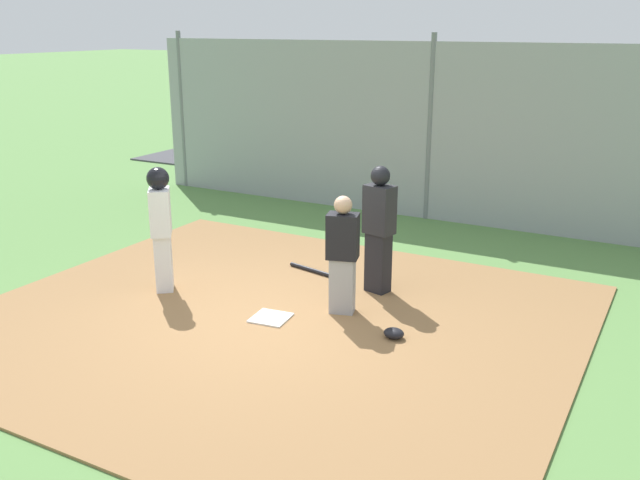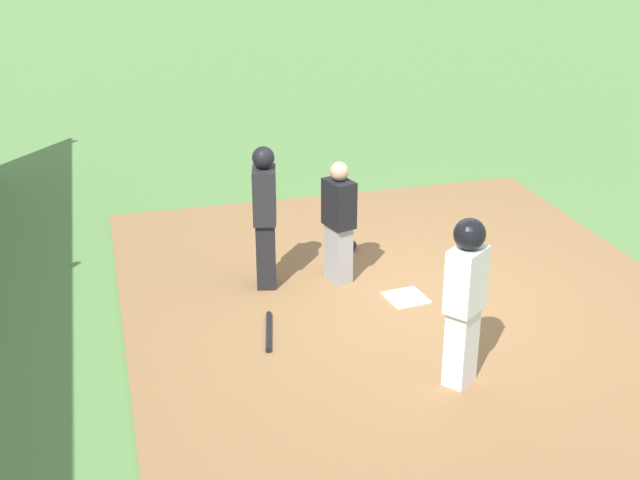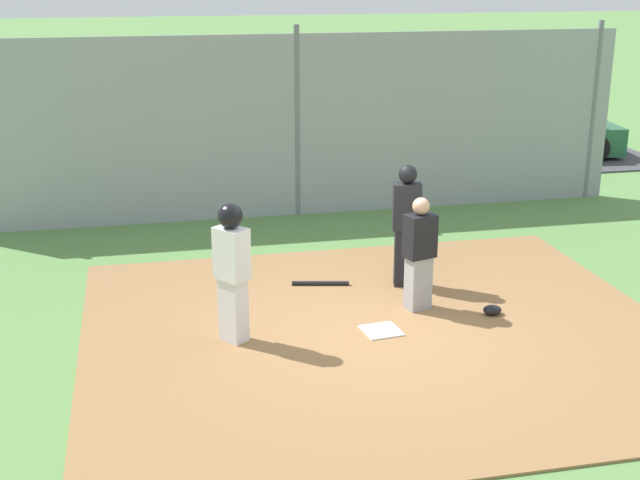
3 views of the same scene
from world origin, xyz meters
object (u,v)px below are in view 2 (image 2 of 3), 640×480
Objects in this scene: home_plate at (406,297)px; umpire at (265,215)px; runner at (465,292)px; catcher at (339,221)px; baseball_bat at (269,331)px; catcher_mask at (349,244)px.

umpire reaches higher than home_plate.
catcher is at bearing -26.76° from runner.
baseball_bat is 3.33× the size of catcher_mask.
home_plate is at bearing -63.51° from catcher.
catcher is 1.87× the size of baseball_bat.
catcher is 0.88× the size of runner.
baseball_bat is (1.06, -1.09, -0.74)m from catcher.
catcher is 2.51m from runner.
catcher_mask is at bearing 49.10° from catcher.
umpire is at bearing -58.51° from catcher_mask.
home_plate is 1.56m from catcher_mask.
catcher is (-0.67, -0.62, 0.76)m from home_plate.
catcher reaches higher than baseball_bat.
runner is (2.46, 0.48, 0.21)m from catcher.
runner is 2.11× the size of baseball_bat.
catcher is at bearing -33.33° from baseball_bat.
runner is at bearing -4.43° from home_plate.
umpire is 2.89m from runner.
catcher_mask is at bearing -25.18° from baseball_bat.
runner is at bearing -119.32° from baseball_bat.
catcher_mask is at bearing 44.77° from umpire.
home_plate is at bearing -14.14° from umpire.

